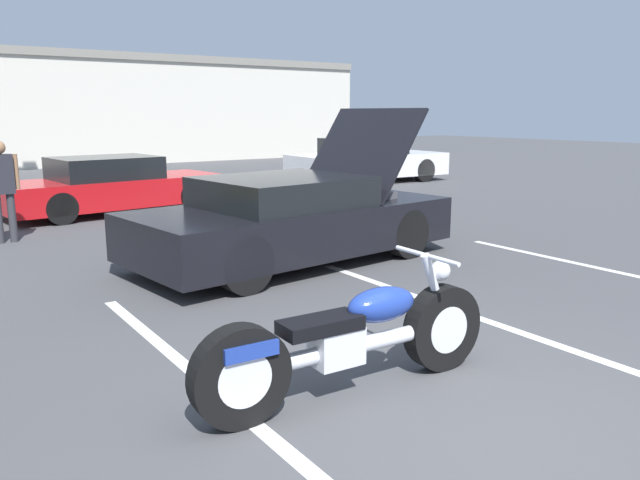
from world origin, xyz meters
The scene contains 9 objects.
ground_plane centered at (0.00, 0.00, 0.00)m, with size 80.00×80.00×0.00m, color #474749.
parking_stripe_middle centered at (-1.18, 1.50, 0.00)m, with size 0.12×5.69×0.01m, color white.
parking_stripe_back centered at (1.75, 1.50, 0.00)m, with size 0.12×5.69×0.01m, color white.
motorcycle centered at (-0.36, 1.04, 0.42)m, with size 2.49×0.70×0.98m.
show_car_hood_open centered at (1.51, 4.83, 0.61)m, with size 4.71×2.46×2.11m.
parked_car_mid_row centered at (0.73, 10.69, 0.55)m, with size 4.57×2.21×1.17m.
parked_car_right_row centered at (8.80, 12.36, 0.63)m, with size 4.86×2.12×1.31m.
spectator_by_show_car centered at (-1.60, 8.56, 0.96)m, with size 0.52×0.21×1.62m.
spectator_midground centered at (5.33, 8.98, 1.00)m, with size 0.52×0.22×1.68m.
Camera 1 is at (-2.98, -2.38, 2.04)m, focal length 35.00 mm.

